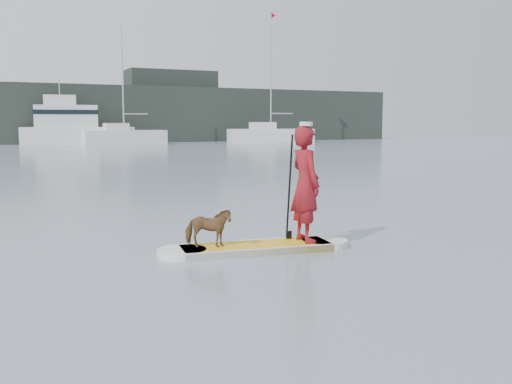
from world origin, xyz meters
name	(u,v)px	position (x,y,z in m)	size (l,w,h in m)	color
ground	(104,247)	(0.00, 0.00, 0.00)	(140.00, 140.00, 0.00)	slate
paddleboard	(256,248)	(2.23, -1.46, 0.06)	(3.27, 1.17, 0.12)	gold
paddler	(305,184)	(3.10, -1.59, 1.10)	(0.72, 0.47, 1.96)	maroon
white_cap	(306,124)	(3.10, -1.59, 2.12)	(0.22, 0.22, 0.07)	silver
dog	(208,228)	(1.43, -1.34, 0.44)	(0.35, 0.76, 0.64)	#51381B
paddle	(289,200)	(2.95, -1.30, 0.80)	(0.10, 0.30, 2.00)	black
sailboat_e	(123,136)	(10.47, 45.47, 0.82)	(8.00, 2.92, 11.45)	silver
sailboat_f	(270,134)	(26.09, 44.92, 0.92)	(9.40, 4.21, 13.58)	silver
motor_yacht_a	(73,127)	(6.05, 47.14, 1.75)	(10.69, 4.56, 6.21)	silver
shore_mass	(1,114)	(0.00, 53.00, 3.00)	(90.00, 6.00, 6.00)	black
shore_building_east	(172,106)	(18.00, 54.00, 4.00)	(10.00, 4.00, 8.00)	black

